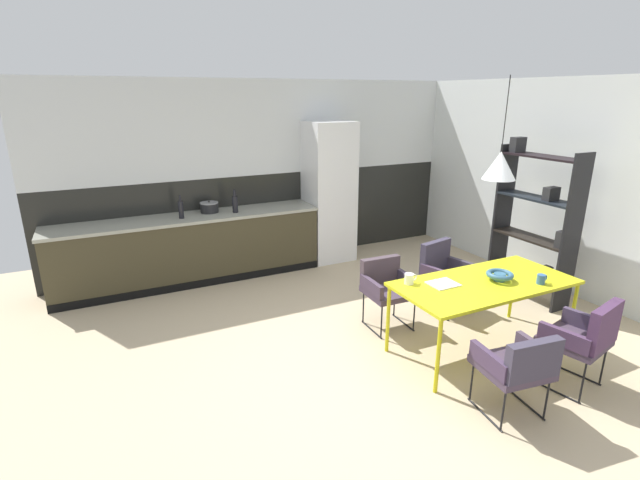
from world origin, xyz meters
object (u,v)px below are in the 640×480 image
armchair_near_window (586,334)px  fruit_bowl (500,275)px  open_shelf_unit (536,221)px  pendant_lamp_over_table_near (500,165)px  refrigerator_column (329,192)px  armchair_corner_seat (386,283)px  armchair_by_stool (443,268)px  armchair_head_of_table (519,363)px  open_book (443,284)px  cooking_pot (209,207)px  bottle_spice_small (181,209)px  dining_table (484,286)px  mug_tall_blue (409,279)px  bottle_wine_green (235,203)px  mug_short_terracotta (541,279)px

armchair_near_window → fruit_bowl: bearing=87.8°
open_shelf_unit → pendant_lamp_over_table_near: pendant_lamp_over_table_near is taller
refrigerator_column → armchair_near_window: size_ratio=2.49×
armchair_corner_seat → armchair_by_stool: (0.82, 0.06, 0.01)m
armchair_head_of_table → open_book: open_book is taller
armchair_corner_seat → armchair_near_window: size_ratio=0.89×
armchair_head_of_table → cooking_pot: size_ratio=2.99×
open_shelf_unit → fruit_bowl: bearing=-61.0°
bottle_spice_small → open_shelf_unit: (3.74, -2.27, -0.05)m
dining_table → armchair_head_of_table: (-0.48, -0.87, -0.21)m
armchair_head_of_table → cooking_pot: cooking_pot is taller
dining_table → mug_tall_blue: mug_tall_blue is taller
armchair_head_of_table → bottle_wine_green: (-1.06, 3.85, 0.54)m
bottle_wine_green → pendant_lamp_over_table_near: size_ratio=0.36×
dining_table → armchair_by_stool: size_ratio=2.18×
dining_table → bottle_spice_small: bearing=127.1°
armchair_head_of_table → fruit_bowl: bearing=60.6°
refrigerator_column → armchair_corner_seat: size_ratio=2.79×
armchair_head_of_table → pendant_lamp_over_table_near: bearing=68.0°
armchair_head_of_table → bottle_spice_small: bearing=122.2°
dining_table → armchair_near_window: 0.92m
armchair_by_stool → mug_short_terracotta: mug_short_terracotta is taller
armchair_near_window → fruit_bowl: (-0.15, 0.82, 0.25)m
pendant_lamp_over_table_near → mug_tall_blue: bearing=156.7°
dining_table → cooking_pot: size_ratio=7.16×
refrigerator_column → mug_tall_blue: refrigerator_column is taller
open_book → mug_tall_blue: bearing=150.3°
refrigerator_column → armchair_near_window: refrigerator_column is taller
bottle_wine_green → pendant_lamp_over_table_near: pendant_lamp_over_table_near is taller
mug_tall_blue → bottle_wine_green: bottle_wine_green is taller
armchair_corner_seat → cooking_pot: cooking_pot is taller
open_book → cooking_pot: bearing=115.8°
armchair_near_window → mug_short_terracotta: size_ratio=6.85×
fruit_bowl → cooking_pot: cooking_pot is taller
armchair_corner_seat → bottle_wine_green: bearing=-62.6°
armchair_near_window → open_book: armchair_near_window is taller
mug_short_terracotta → armchair_by_stool: bearing=97.5°
armchair_by_stool → bottle_spice_small: bearing=-51.6°
bottle_spice_small → bottle_wine_green: bearing=-0.0°
fruit_bowl → mug_tall_blue: size_ratio=1.89×
armchair_near_window → pendant_lamp_over_table_near: 1.57m
refrigerator_column → bottle_wine_green: bearing=-177.5°
bottle_spice_small → pendant_lamp_over_table_near: pendant_lamp_over_table_near is taller
armchair_head_of_table → bottle_wine_green: size_ratio=2.32×
mug_short_terracotta → open_shelf_unit: size_ratio=0.06×
fruit_bowl → bottle_wine_green: bottle_wine_green is taller
dining_table → refrigerator_column: bearing=91.9°
dining_table → cooking_pot: bearing=120.6°
bottle_spice_small → mug_short_terracotta: bearing=-50.4°
bottle_spice_small → bottle_wine_green: 0.71m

